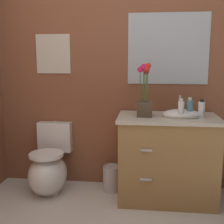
{
  "coord_description": "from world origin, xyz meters",
  "views": [
    {
      "loc": [
        0.19,
        -1.4,
        1.34
      ],
      "look_at": [
        -0.11,
        1.25,
        0.86
      ],
      "focal_mm": 46.43,
      "sensor_mm": 36.0,
      "label": 1
    }
  ],
  "objects": [
    {
      "name": "wall_poster",
      "position": [
        -0.77,
        1.59,
        1.4
      ],
      "size": [
        0.36,
        0.01,
        0.4
      ],
      "primitive_type": "cube",
      "color": "beige"
    },
    {
      "name": "lotion_bottle",
      "position": [
        0.6,
        1.27,
        0.91
      ],
      "size": [
        0.06,
        0.06,
        0.18
      ],
      "color": "teal",
      "rests_on": "vanity_cabinet"
    },
    {
      "name": "hand_wash_bottle",
      "position": [
        0.52,
        1.21,
        0.9
      ],
      "size": [
        0.06,
        0.06,
        0.18
      ],
      "color": "white",
      "rests_on": "vanity_cabinet"
    },
    {
      "name": "toilet",
      "position": [
        -0.77,
        1.33,
        0.24
      ],
      "size": [
        0.38,
        0.59,
        0.69
      ],
      "color": "white",
      "rests_on": "ground_plane"
    },
    {
      "name": "wall_mirror",
      "position": [
        0.41,
        1.59,
        1.45
      ],
      "size": [
        0.8,
        0.01,
        0.7
      ],
      "primitive_type": "cube",
      "color": "#B2BCC6"
    },
    {
      "name": "vanity_cabinet",
      "position": [
        0.42,
        1.3,
        0.42
      ],
      "size": [
        0.94,
        0.56,
        1.0
      ],
      "color": "#9E7242",
      "rests_on": "ground_plane"
    },
    {
      "name": "flower_vase",
      "position": [
        0.19,
        1.27,
        1.0
      ],
      "size": [
        0.14,
        0.14,
        0.49
      ],
      "color": "#4C3D2D",
      "rests_on": "vanity_cabinet"
    },
    {
      "name": "wall_back",
      "position": [
        0.2,
        1.63,
        1.25
      ],
      "size": [
        4.25,
        0.05,
        2.5
      ],
      "primitive_type": "cube",
      "color": "brown",
      "rests_on": "ground_plane"
    },
    {
      "name": "trash_bin",
      "position": [
        -0.13,
        1.41,
        0.14
      ],
      "size": [
        0.18,
        0.18,
        0.27
      ],
      "color": "#B7B7BC",
      "rests_on": "ground_plane"
    },
    {
      "name": "soap_bottle",
      "position": [
        0.71,
        1.27,
        0.9
      ],
      "size": [
        0.06,
        0.06,
        0.17
      ],
      "color": "white",
      "rests_on": "vanity_cabinet"
    }
  ]
}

